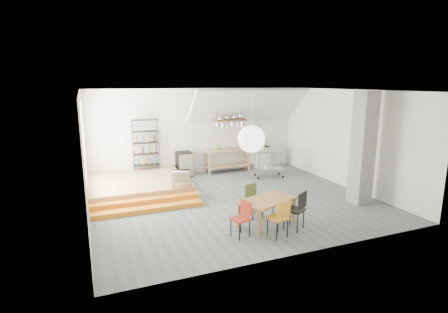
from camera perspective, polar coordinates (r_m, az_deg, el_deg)
name	(u,v)px	position (r m, az deg, el deg)	size (l,w,h in m)	color
floor	(234,200)	(10.40, 1.63, -7.18)	(8.00, 8.00, 0.00)	#535D60
wall_back	(197,131)	(13.23, -4.39, 4.11)	(8.00, 0.04, 3.20)	silver
wall_left	(84,159)	(9.18, -21.86, -0.31)	(0.04, 7.00, 3.20)	silver
wall_right	(346,139)	(12.13, 19.31, 2.73)	(0.04, 7.00, 3.20)	silver
ceiling	(235,90)	(9.82, 1.74, 10.73)	(8.00, 7.00, 0.02)	white
slope_ceiling	(248,106)	(13.23, 3.87, 8.25)	(4.40, 1.80, 0.15)	white
window_pane	(84,141)	(10.62, -21.90, 2.38)	(0.02, 2.50, 2.20)	white
platform	(138,185)	(11.55, -13.93, -4.52)	(3.00, 3.00, 0.40)	#A47752
step_lower	(148,209)	(9.76, -12.23, -8.37)	(3.00, 0.35, 0.13)	orange
step_upper	(146,203)	(10.06, -12.59, -7.35)	(3.00, 0.35, 0.27)	orange
concrete_column	(363,148)	(10.57, 21.74, 1.24)	(0.50, 0.50, 3.20)	slate
kitchen_counter	(228,156)	(13.44, 0.60, 0.05)	(1.80, 0.60, 0.91)	#A47752
stove	(260,157)	(14.06, 5.87, -0.08)	(0.60, 0.60, 1.18)	white
pot_rack	(231,122)	(13.03, 1.11, 5.69)	(1.20, 0.50, 1.43)	#432E1A
wire_shelving	(145,143)	(12.53, -12.71, 2.13)	(0.88, 0.38, 1.80)	black
microwave_shelf	(181,181)	(10.48, -7.06, -3.99)	(0.60, 0.40, 0.16)	#A47752
paper_lantern	(251,139)	(7.70, 4.49, 2.84)	(0.60, 0.60, 0.60)	white
dining_table	(267,202)	(8.54, 7.06, -7.39)	(1.60, 1.25, 0.67)	olive
chair_mustard	(280,216)	(7.96, 9.13, -9.56)	(0.47, 0.47, 0.87)	orange
chair_black	(297,207)	(8.43, 11.89, -8.09)	(0.59, 0.59, 0.94)	black
chair_olive	(253,197)	(9.10, 4.70, -6.68)	(0.46, 0.46, 0.85)	#54652F
chair_red	(243,216)	(7.98, 3.04, -9.60)	(0.47, 0.47, 0.82)	#AB2A18
rolling_cart	(269,160)	(12.82, 7.41, -0.58)	(1.09, 0.76, 0.99)	silver
mini_fridge	(184,164)	(12.98, -6.52, -1.23)	(0.54, 0.54, 0.91)	black
microwave	(181,176)	(10.43, -7.09, -3.11)	(0.54, 0.37, 0.30)	beige
bowl	(230,148)	(13.36, 0.91, 1.34)	(0.23, 0.23, 0.06)	silver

